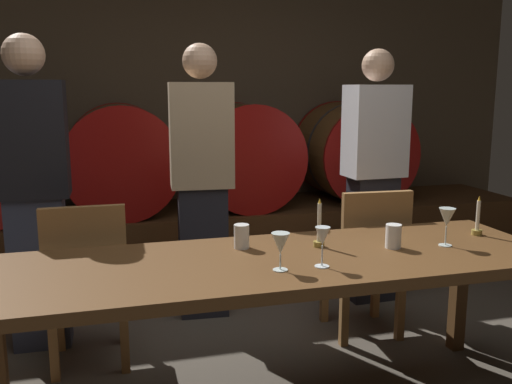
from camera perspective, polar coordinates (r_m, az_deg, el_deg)
back_wall at (r=5.11m, az=-8.27°, el=8.41°), size 6.56×0.24×2.49m
barrel_shelf at (r=4.72m, az=-7.09°, el=-4.34°), size 5.90×0.90×0.45m
wine_barrel_center_left at (r=4.55m, az=-13.69°, el=3.27°), size 0.87×0.79×0.87m
wine_barrel_center_right at (r=4.69m, az=-1.36°, el=3.78°), size 0.87×0.79×0.87m
wine_barrel_far_right at (r=5.03m, az=9.91°, el=4.09°), size 0.87×0.79×0.87m
dining_table at (r=2.41m, az=1.72°, el=-8.35°), size 2.50×0.77×0.72m
chair_left at (r=2.98m, az=-16.93°, el=-8.40°), size 0.41×0.41×0.88m
chair_right at (r=3.28m, az=11.36°, el=-6.39°), size 0.42×0.42×0.88m
guest_left at (r=3.24m, az=-21.83°, el=0.07°), size 0.39×0.25×1.71m
guest_center at (r=3.47m, az=-5.57°, el=1.23°), size 0.40×0.27×1.70m
guest_right at (r=3.79m, az=11.96°, el=1.71°), size 0.39×0.25×1.68m
candle_left at (r=2.55m, az=6.48°, el=-4.19°), size 0.05×0.05×0.23m
candle_right at (r=2.95m, az=21.73°, el=-3.09°), size 0.05×0.05×0.20m
wine_glass_left at (r=2.21m, az=2.52°, el=-5.39°), size 0.07×0.07×0.15m
wine_glass_center at (r=2.26m, az=6.83°, el=-4.70°), size 0.06×0.06×0.17m
wine_glass_right at (r=2.68m, az=18.97°, el=-2.57°), size 0.07×0.07×0.18m
cup_left at (r=2.52m, az=-1.49°, el=-4.56°), size 0.07×0.07×0.11m
cup_right at (r=2.60m, az=13.90°, el=-4.42°), size 0.07×0.07×0.11m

